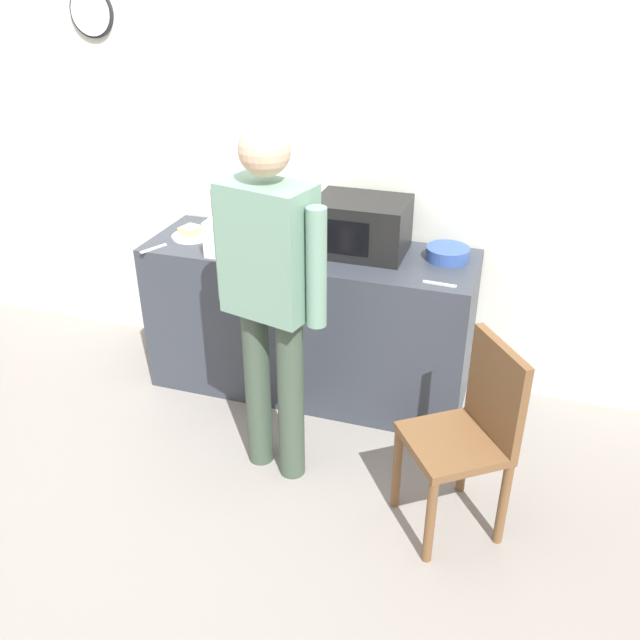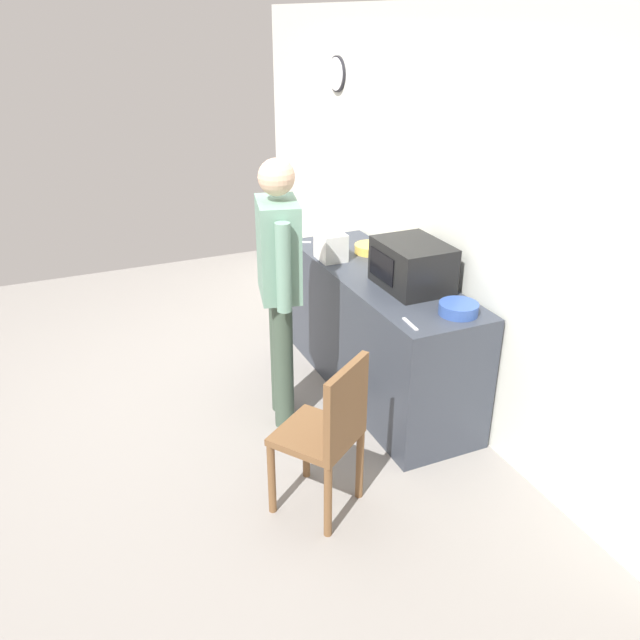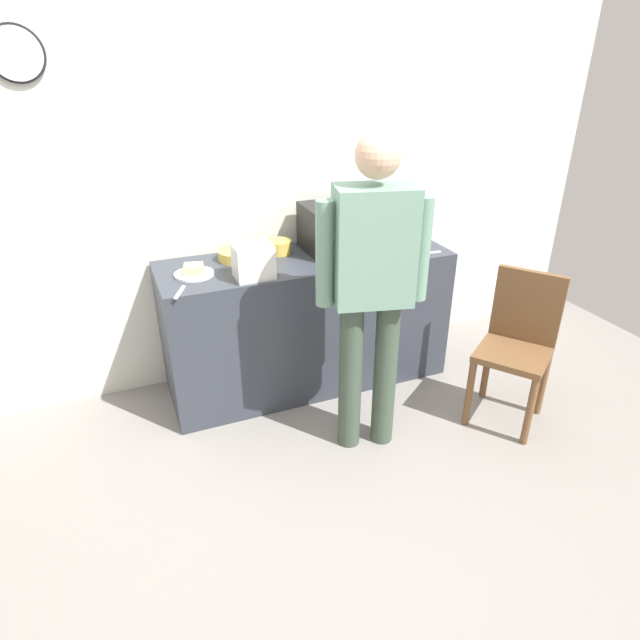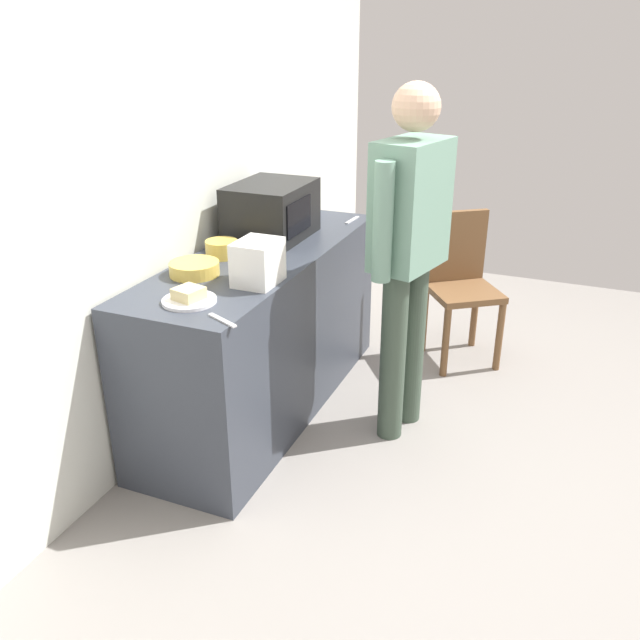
{
  "view_description": "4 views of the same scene",
  "coord_description": "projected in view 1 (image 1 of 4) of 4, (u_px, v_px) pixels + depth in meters",
  "views": [
    {
      "loc": [
        1.41,
        -2.08,
        2.35
      ],
      "look_at": [
        0.45,
        0.87,
        0.67
      ],
      "focal_mm": 37.45,
      "sensor_mm": 36.0,
      "label": 1
    },
    {
      "loc": [
        3.88,
        -0.81,
        2.52
      ],
      "look_at": [
        0.2,
        0.8,
        0.6
      ],
      "focal_mm": 36.11,
      "sensor_mm": 36.0,
      "label": 2
    },
    {
      "loc": [
        -0.87,
        -1.81,
        2.09
      ],
      "look_at": [
        0.2,
        0.8,
        0.67
      ],
      "focal_mm": 30.12,
      "sensor_mm": 36.0,
      "label": 3
    },
    {
      "loc": [
        -2.65,
        -0.32,
        1.98
      ],
      "look_at": [
        0.21,
        0.86,
        0.62
      ],
      "focal_mm": 37.25,
      "sensor_mm": 36.0,
      "label": 4
    }
  ],
  "objects": [
    {
      "name": "toaster",
      "position": [
        228.0,
        237.0,
        3.64
      ],
      "size": [
        0.22,
        0.18,
        0.2
      ],
      "primitive_type": "cube",
      "color": "silver",
      "rests_on": "kitchen_counter"
    },
    {
      "name": "mixing_bowl",
      "position": [
        296.0,
        231.0,
        3.89
      ],
      "size": [
        0.17,
        0.17,
        0.09
      ],
      "primitive_type": "cylinder",
      "color": "gold",
      "rests_on": "kitchen_counter"
    },
    {
      "name": "spoon_utensil",
      "position": [
        153.0,
        249.0,
        3.76
      ],
      "size": [
        0.09,
        0.16,
        0.01
      ],
      "primitive_type": "cube",
      "rotation": [
        0.0,
        0.0,
        1.14
      ],
      "color": "silver",
      "rests_on": "kitchen_counter"
    },
    {
      "name": "sandwich_plate",
      "position": [
        192.0,
        234.0,
        3.91
      ],
      "size": [
        0.23,
        0.23,
        0.07
      ],
      "color": "white",
      "rests_on": "kitchen_counter"
    },
    {
      "name": "microwave",
      "position": [
        361.0,
        226.0,
        3.66
      ],
      "size": [
        0.5,
        0.39,
        0.3
      ],
      "color": "black",
      "rests_on": "kitchen_counter"
    },
    {
      "name": "ground_plane",
      "position": [
        176.0,
        509.0,
        3.23
      ],
      "size": [
        6.0,
        6.0,
        0.0
      ],
      "primitive_type": "plane",
      "color": "gray"
    },
    {
      "name": "salad_bowl",
      "position": [
        250.0,
        229.0,
        3.96
      ],
      "size": [
        0.24,
        0.24,
        0.06
      ],
      "primitive_type": "cylinder",
      "color": "gold",
      "rests_on": "kitchen_counter"
    },
    {
      "name": "cereal_bowl",
      "position": [
        448.0,
        253.0,
        3.62
      ],
      "size": [
        0.24,
        0.24,
        0.07
      ],
      "primitive_type": "cylinder",
      "color": "#33519E",
      "rests_on": "kitchen_counter"
    },
    {
      "name": "fork_utensil",
      "position": [
        440.0,
        284.0,
        3.35
      ],
      "size": [
        0.17,
        0.03,
        0.01
      ],
      "primitive_type": "cube",
      "rotation": [
        0.0,
        0.0,
        3.07
      ],
      "color": "silver",
      "rests_on": "kitchen_counter"
    },
    {
      "name": "wooden_chair",
      "position": [
        470.0,
        430.0,
        2.93
      ],
      "size": [
        0.56,
        0.56,
        0.94
      ],
      "color": "brown",
      "rests_on": "ground_plane"
    },
    {
      "name": "back_wall",
      "position": [
        284.0,
        159.0,
        3.95
      ],
      "size": [
        5.4,
        0.13,
        2.6
      ],
      "color": "silver",
      "rests_on": "ground_plane"
    },
    {
      "name": "kitchen_counter",
      "position": [
        310.0,
        321.0,
        3.96
      ],
      "size": [
        1.88,
        0.62,
        0.91
      ],
      "primitive_type": "cube",
      "color": "#333842",
      "rests_on": "ground_plane"
    },
    {
      "name": "person_standing",
      "position": [
        270.0,
        286.0,
        3.02
      ],
      "size": [
        0.58,
        0.33,
        1.77
      ],
      "color": "#3B4C3D",
      "rests_on": "ground_plane"
    }
  ]
}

